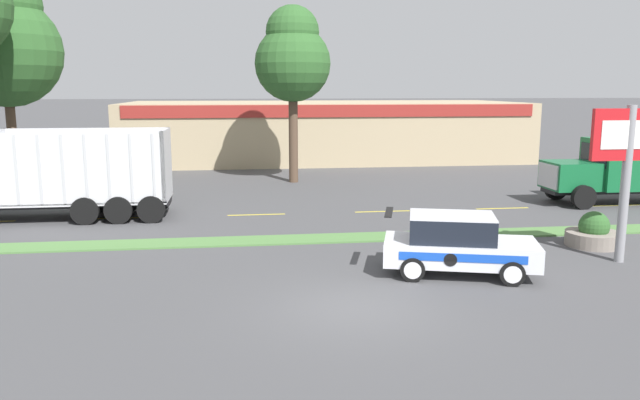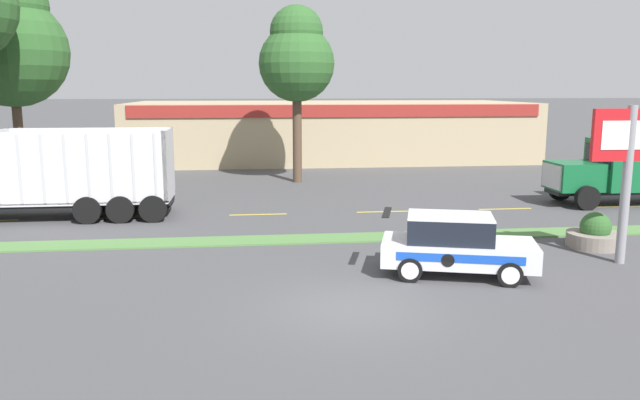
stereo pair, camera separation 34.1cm
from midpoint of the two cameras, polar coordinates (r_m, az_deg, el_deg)
ground_plane at (r=15.29m, az=3.51°, el=-9.82°), size 600.00×600.00×0.00m
grass_verge at (r=21.86m, az=0.36°, el=-3.56°), size 120.00×1.29×0.06m
centre_line_3 at (r=26.70m, az=-16.97°, el=-1.53°), size 2.40×0.14×0.01m
centre_line_4 at (r=26.25m, az=-5.30°, el=-1.32°), size 2.40×0.14×0.01m
centre_line_5 at (r=26.90m, az=6.28°, el=-1.06°), size 2.40×0.14×0.01m
centre_line_6 at (r=28.57m, az=16.90°, el=-0.78°), size 2.40×0.14×0.01m
centre_line_7 at (r=31.11m, az=26.07°, el=-0.52°), size 2.40×0.14×0.01m
rally_car at (r=18.04m, az=12.80°, el=-3.99°), size 4.60×2.94×1.76m
store_sign_post at (r=20.58m, az=26.83°, el=3.75°), size 2.37×0.28×4.74m
stone_planter at (r=22.80m, az=24.23°, el=-2.92°), size 1.82×1.82×1.17m
store_building_backdrop at (r=47.07m, az=0.95°, el=6.40°), size 28.57×12.10×4.20m
tree_behind_left at (r=34.89m, az=-1.85°, el=12.96°), size 4.16×4.16×9.67m
tree_behind_far_right at (r=41.36m, az=-26.21°, el=12.94°), size 6.41×6.41×12.12m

